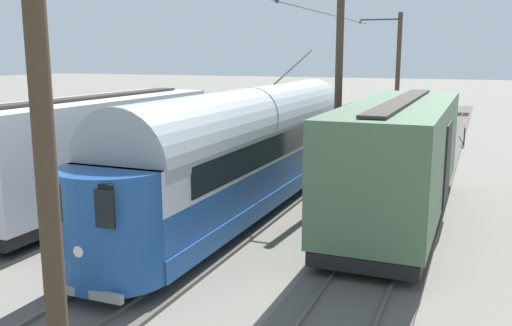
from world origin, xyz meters
TOP-DOWN VIEW (x-y plane):
  - ground_plane at (0.00, 0.00)m, footprint 220.00×220.00m
  - track_streetcar_siding at (-5.08, -0.31)m, footprint 2.80×80.00m
  - track_adjacent_siding at (0.00, -0.31)m, footprint 2.80×80.00m
  - track_third_siding at (5.08, -0.31)m, footprint 2.80×80.00m
  - vintage_streetcar at (0.00, 5.22)m, footprint 2.65×18.23m
  - boxcar_adjacent at (-5.09, 4.74)m, footprint 2.96×11.81m
  - boxcar_far_siding at (5.09, 7.22)m, footprint 2.96×11.11m
  - catenary_pole_foreground at (-2.39, -12.52)m, footprint 2.67×0.28m
  - catenary_pole_mid_near at (-2.39, 2.57)m, footprint 2.67×0.28m
  - catenary_pole_mid_far at (-2.39, 17.66)m, footprint 2.67×0.28m
  - switch_stand at (-6.54, -12.55)m, footprint 0.50×0.30m
  - track_end_bumper at (5.08, -8.91)m, footprint 1.80×0.60m

SIDE VIEW (x-z plane):
  - ground_plane at x=0.00m, z-range 0.00..0.00m
  - track_streetcar_siding at x=-5.08m, z-range -0.04..0.14m
  - track_adjacent_siding at x=0.00m, z-range -0.04..0.14m
  - track_third_siding at x=5.08m, z-range -0.04..0.14m
  - track_end_bumper at x=5.08m, z-range 0.00..0.80m
  - switch_stand at x=-6.54m, z-range 0.08..1.32m
  - boxcar_far_siding at x=5.09m, z-range 0.24..4.09m
  - boxcar_adjacent at x=-5.09m, z-range 0.24..4.09m
  - vintage_streetcar at x=0.00m, z-range -0.47..5.00m
  - catenary_pole_foreground at x=-2.39m, z-range 0.16..8.11m
  - catenary_pole_mid_near at x=-2.39m, z-range 0.16..8.11m
  - catenary_pole_mid_far at x=-2.39m, z-range 0.16..8.11m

